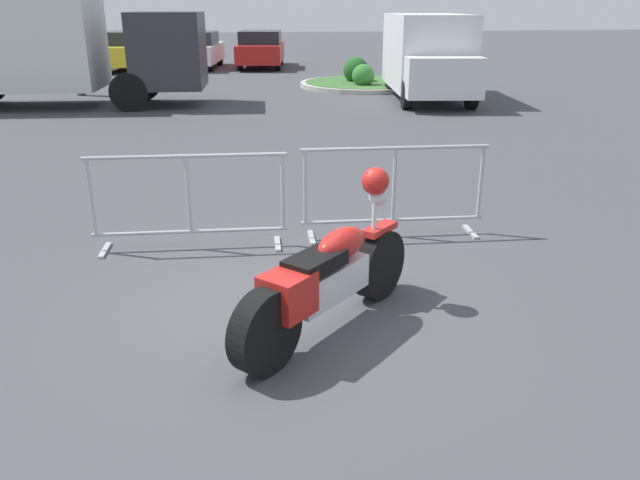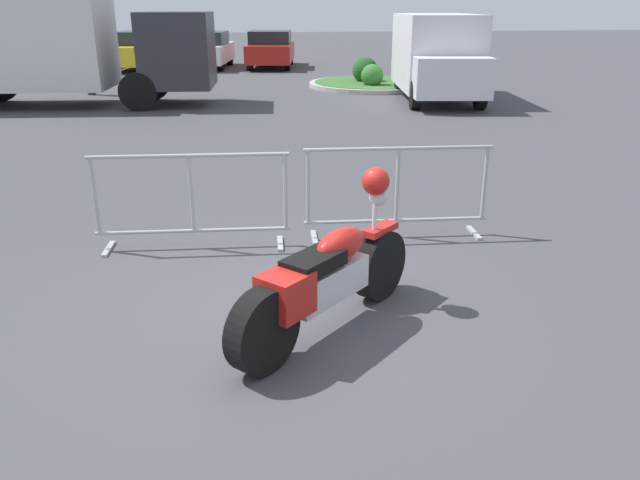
{
  "view_description": "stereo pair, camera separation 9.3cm",
  "coord_description": "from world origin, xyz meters",
  "views": [
    {
      "loc": [
        -0.53,
        -4.89,
        2.55
      ],
      "look_at": [
        0.34,
        0.06,
        0.65
      ],
      "focal_mm": 35.0,
      "sensor_mm": 36.0,
      "label": 1
    },
    {
      "loc": [
        -0.43,
        -4.9,
        2.55
      ],
      "look_at": [
        0.34,
        0.06,
        0.65
      ],
      "focal_mm": 35.0,
      "sensor_mm": 36.0,
      "label": 2
    }
  ],
  "objects": [
    {
      "name": "motorcycle",
      "position": [
        0.34,
        -0.34,
        0.48
      ],
      "size": [
        1.73,
        1.66,
        1.25
      ],
      "rotation": [
        0.0,
        0.0,
        0.76
      ],
      "color": "black",
      "rests_on": "ground"
    },
    {
      "name": "crowd_barrier_far",
      "position": [
        1.5,
        1.74,
        0.55
      ],
      "size": [
        2.14,
        0.57,
        1.07
      ],
      "rotation": [
        0.0,
        0.0,
        -0.07
      ],
      "color": "#9EA0A5",
      "rests_on": "ground"
    },
    {
      "name": "planter_island",
      "position": [
        4.52,
        15.74,
        0.18
      ],
      "size": [
        4.22,
        4.22,
        0.92
      ],
      "color": "#ADA89E",
      "rests_on": "ground"
    },
    {
      "name": "crowd_barrier_near",
      "position": [
        -0.81,
        1.74,
        0.55
      ],
      "size": [
        2.14,
        0.57,
        1.07
      ],
      "rotation": [
        0.0,
        0.0,
        -0.07
      ],
      "color": "#9EA0A5",
      "rests_on": "ground"
    },
    {
      "name": "delivery_van",
      "position": [
        5.62,
        12.57,
        1.24
      ],
      "size": [
        2.66,
        5.23,
        2.31
      ],
      "rotation": [
        0.0,
        0.0,
        -1.72
      ],
      "color": "silver",
      "rests_on": "ground"
    },
    {
      "name": "ground_plane",
      "position": [
        0.0,
        0.0,
        0.0
      ],
      "size": [
        120.0,
        120.0,
        0.0
      ],
      "primitive_type": "plane",
      "color": "#424247"
    },
    {
      "name": "parked_car_white",
      "position": [
        -0.93,
        23.19,
        0.76
      ],
      "size": [
        2.47,
        4.65,
        1.5
      ],
      "rotation": [
        0.0,
        0.0,
        1.41
      ],
      "color": "white",
      "rests_on": "ground"
    },
    {
      "name": "parked_car_maroon",
      "position": [
        -6.36,
        23.47,
        0.76
      ],
      "size": [
        2.46,
        4.63,
        1.49
      ],
      "rotation": [
        0.0,
        0.0,
        1.41
      ],
      "color": "maroon",
      "rests_on": "ground"
    },
    {
      "name": "parked_car_red",
      "position": [
        1.79,
        23.03,
        0.77
      ],
      "size": [
        2.51,
        4.72,
        1.52
      ],
      "rotation": [
        0.0,
        0.0,
        1.41
      ],
      "color": "#B21E19",
      "rests_on": "ground"
    },
    {
      "name": "box_truck",
      "position": [
        -4.89,
        12.96,
        1.64
      ],
      "size": [
        7.87,
        2.91,
        2.98
      ],
      "rotation": [
        0.0,
        0.0,
        -0.09
      ],
      "color": "silver",
      "rests_on": "ground"
    },
    {
      "name": "parked_car_silver",
      "position": [
        -9.07,
        23.5,
        0.7
      ],
      "size": [
        2.28,
        4.29,
        1.38
      ],
      "rotation": [
        0.0,
        0.0,
        1.41
      ],
      "color": "#B7BABF",
      "rests_on": "ground"
    },
    {
      "name": "parked_car_yellow",
      "position": [
        -3.64,
        23.01,
        0.78
      ],
      "size": [
        2.52,
        4.74,
        1.53
      ],
      "rotation": [
        0.0,
        0.0,
        1.41
      ],
      "color": "yellow",
      "rests_on": "ground"
    },
    {
      "name": "pedestrian",
      "position": [
        -4.3,
        15.13,
        0.92
      ],
      "size": [
        0.47,
        0.47,
        1.69
      ],
      "rotation": [
        0.0,
        0.0,
        5.7
      ],
      "color": "#262838",
      "rests_on": "ground"
    }
  ]
}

